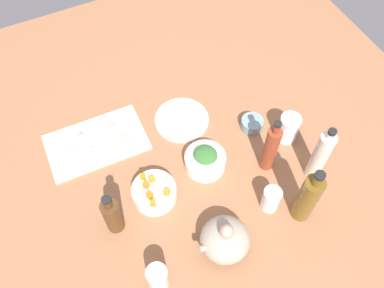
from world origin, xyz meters
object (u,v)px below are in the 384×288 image
at_px(bowl_small_side, 252,124).
at_px(bottle_0, 112,215).
at_px(bottle_1, 308,198).
at_px(bowl_greens, 205,161).
at_px(plate_tofu, 182,120).
at_px(drinking_glass_1, 288,128).
at_px(bottle_2, 320,156).
at_px(cutting_board, 96,142).
at_px(bowl_carrots, 154,193).
at_px(drinking_glass_2, 271,199).
at_px(bottle_3, 271,148).
at_px(drinking_glass_0, 158,277).
at_px(teapot, 225,239).

height_order(bowl_small_side, bottle_0, bottle_0).
bearing_deg(bottle_1, bowl_greens, -55.95).
relative_size(plate_tofu, bowl_small_side, 2.49).
xyz_separation_m(bottle_1, drinking_glass_1, (-0.12, -0.27, -0.06)).
bearing_deg(bottle_0, bottle_2, 170.39).
bearing_deg(cutting_board, drinking_glass_1, 156.28).
xyz_separation_m(bowl_carrots, drinking_glass_1, (-0.53, -0.01, 0.03)).
distance_m(bowl_greens, drinking_glass_1, 0.32).
xyz_separation_m(bowl_carrots, drinking_glass_2, (-0.33, 0.19, 0.02)).
bearing_deg(bottle_3, bottle_2, 142.40).
bearing_deg(bottle_3, bottle_1, 91.60).
bearing_deg(drinking_glass_0, bowl_greens, -135.83).
distance_m(plate_tofu, bowl_carrots, 0.33).
xyz_separation_m(bowl_small_side, bottle_3, (0.04, 0.16, 0.09)).
bearing_deg(plate_tofu, drinking_glass_0, 58.25).
relative_size(teapot, drinking_glass_0, 1.72).
bearing_deg(bowl_carrots, cutting_board, -69.75).
height_order(plate_tofu, bowl_carrots, bowl_carrots).
xyz_separation_m(bottle_0, bottle_1, (-0.56, 0.22, 0.03)).
bearing_deg(bowl_carrots, bottle_3, 171.83).
height_order(plate_tofu, bottle_3, bottle_3).
relative_size(plate_tofu, drinking_glass_2, 2.14).
bearing_deg(plate_tofu, bowl_greens, 87.56).
bearing_deg(bowl_small_side, cutting_board, -18.96).
bearing_deg(drinking_glass_1, bottle_2, 89.92).
bearing_deg(bottle_0, drinking_glass_2, 162.13).
bearing_deg(bowl_small_side, bottle_2, 109.16).
bearing_deg(bottle_1, bowl_carrots, -32.80).
xyz_separation_m(bottle_3, drinking_glass_0, (0.50, 0.21, -0.06)).
bearing_deg(bowl_greens, bowl_carrots, 9.39).
distance_m(cutting_board, teapot, 0.59).
distance_m(bottle_1, drinking_glass_1, 0.30).
xyz_separation_m(bowl_small_side, teapot, (0.31, 0.35, 0.04)).
bearing_deg(drinking_glass_1, bottle_1, 65.98).
xyz_separation_m(bottle_2, drinking_glass_0, (0.63, 0.11, -0.07)).
height_order(cutting_board, bowl_greens, bowl_greens).
relative_size(bowl_greens, bottle_3, 0.57).
relative_size(cutting_board, bottle_3, 1.40).
relative_size(bowl_greens, teapot, 0.84).
height_order(bottle_2, drinking_glass_2, bottle_2).
height_order(bottle_0, bottle_2, bottle_2).
xyz_separation_m(bowl_carrots, bottle_2, (-0.53, 0.16, 0.09)).
bearing_deg(bowl_greens, plate_tofu, -92.44).
distance_m(bowl_greens, drinking_glass_2, 0.26).
distance_m(bowl_carrots, bowl_small_side, 0.45).
bearing_deg(bottle_1, bowl_small_side, -94.93).
bearing_deg(bowl_small_side, bottle_0, 13.73).
xyz_separation_m(plate_tofu, drinking_glass_0, (0.31, 0.51, 0.04)).
bearing_deg(bottle_2, bowl_carrots, -16.42).
xyz_separation_m(bottle_2, drinking_glass_2, (0.20, 0.04, -0.07)).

